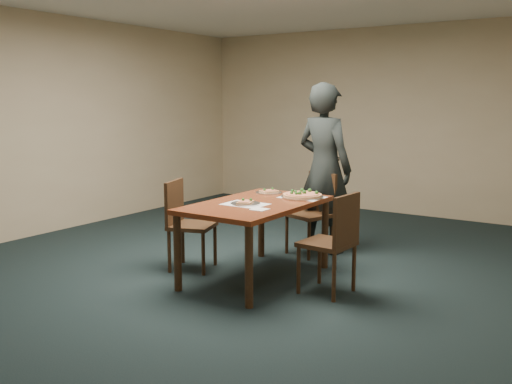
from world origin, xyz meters
The scene contains 13 objects.
ground centered at (0.00, 0.00, 0.00)m, with size 8.00×8.00×0.00m, color black.
room_shell centered at (0.00, 0.00, 1.74)m, with size 8.00×8.00×8.00m.
dining_table centered at (0.34, 0.10, 0.66)m, with size 0.90×1.50×0.75m.
chair_far centered at (0.37, 1.24, 0.52)m, with size 0.53×0.53×0.91m.
chair_left centered at (-0.45, -0.02, 0.52)m, with size 0.53×0.53×0.91m.
chair_right centered at (1.16, 0.11, 0.52)m, with size 0.45×0.45×0.91m.
diner centered at (0.40, 1.39, 0.95)m, with size 0.69×0.46×1.90m, color black.
placemat_main centered at (0.57, 0.59, 0.75)m, with size 0.42×0.32×0.00m, color white.
placemat_near centered at (0.31, -0.04, 0.75)m, with size 0.40×0.30×0.00m, color white.
pizza_pan centered at (0.57, 0.59, 0.77)m, with size 0.43×0.43×0.07m.
slice_plate_near centered at (0.31, -0.04, 0.76)m, with size 0.28×0.28×0.06m.
slice_plate_far centered at (0.15, 0.63, 0.76)m, with size 0.28×0.28×0.05m.
napkin centered at (0.57, -0.19, 0.75)m, with size 0.14×0.14×0.01m, color white.
Camera 1 is at (3.29, -4.34, 1.72)m, focal length 40.00 mm.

